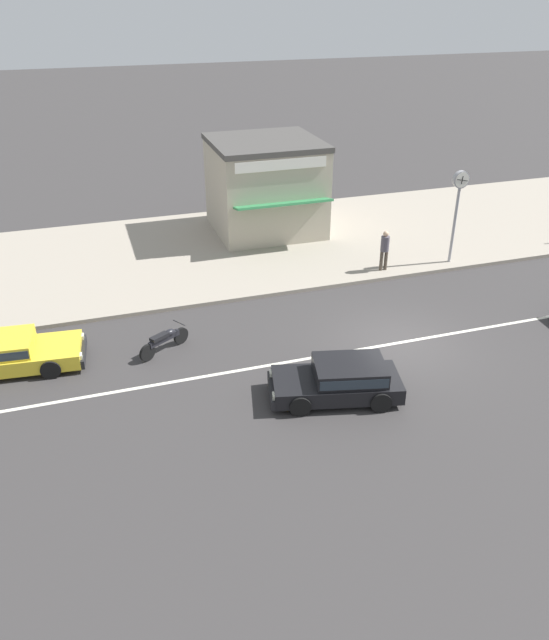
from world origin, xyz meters
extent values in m
plane|color=#383535|center=(0.00, 0.00, 0.00)|extent=(160.00, 160.00, 0.00)
cube|color=silver|center=(0.00, 0.00, 0.00)|extent=(50.40, 0.14, 0.01)
cube|color=#9E9384|center=(0.00, 9.53, 0.07)|extent=(68.00, 10.00, 0.15)
cube|color=yellow|center=(-12.29, 2.29, 0.41)|extent=(4.70, 2.12, 0.48)
cube|color=yellow|center=(-12.24, 2.29, 0.85)|extent=(1.85, 1.70, 0.42)
cube|color=#28333D|center=(-12.24, 2.29, 0.85)|extent=(1.78, 1.72, 0.27)
cube|color=black|center=(-9.97, 2.08, 0.31)|extent=(0.27, 1.69, 0.28)
cube|color=white|center=(-9.94, 2.69, 0.51)|extent=(0.10, 0.25, 0.14)
cube|color=white|center=(-10.05, 1.49, 0.51)|extent=(0.10, 0.25, 0.14)
cylinder|color=black|center=(-10.81, 2.98, 0.30)|extent=(0.62, 0.27, 0.60)
cylinder|color=black|center=(-10.96, 1.35, 0.30)|extent=(0.62, 0.27, 0.60)
cube|color=black|center=(-3.19, -2.15, 0.41)|extent=(3.88, 2.40, 0.48)
cube|color=black|center=(-2.84, -2.23, 0.88)|extent=(2.27, 1.87, 0.46)
cube|color=#28333D|center=(-2.84, -2.23, 0.88)|extent=(2.20, 1.88, 0.29)
cube|color=black|center=(-5.00, -1.72, 0.31)|extent=(0.48, 1.57, 0.28)
cube|color=white|center=(-5.10, -2.28, 0.51)|extent=(0.13, 0.25, 0.14)
cube|color=white|center=(-4.84, -1.18, 0.51)|extent=(0.13, 0.25, 0.14)
cylinder|color=black|center=(-4.46, -2.64, 0.30)|extent=(0.63, 0.35, 0.60)
cylinder|color=black|center=(-4.10, -1.14, 0.30)|extent=(0.63, 0.35, 0.60)
cylinder|color=black|center=(-2.28, -3.15, 0.30)|extent=(0.63, 0.35, 0.60)
cylinder|color=black|center=(-1.92, -1.66, 0.30)|extent=(0.63, 0.35, 0.60)
cylinder|color=black|center=(-6.88, 2.18, 0.28)|extent=(0.53, 0.38, 0.56)
cylinder|color=black|center=(-8.07, 1.44, 0.28)|extent=(0.53, 0.38, 0.56)
cube|color=black|center=(-7.47, 1.81, 0.48)|extent=(1.09, 0.75, 0.18)
cube|color=black|center=(-7.62, 1.72, 0.62)|extent=(0.66, 0.54, 0.12)
ellipsoid|color=black|center=(-7.27, 1.94, 0.60)|extent=(0.47, 0.41, 0.22)
cylinder|color=#232326|center=(-6.91, 2.16, 0.78)|extent=(0.32, 0.49, 0.03)
cylinder|color=#9E9EA3|center=(5.00, 5.16, 1.72)|extent=(0.12, 0.12, 3.15)
cylinder|color=#9E9EA3|center=(5.00, 5.16, 3.64)|extent=(0.69, 0.18, 0.69)
cylinder|color=white|center=(5.00, 5.06, 3.64)|extent=(0.61, 0.02, 0.61)
cylinder|color=white|center=(5.00, 5.25, 3.64)|extent=(0.61, 0.02, 0.61)
cube|color=black|center=(5.00, 5.05, 3.64)|extent=(0.06, 0.01, 0.31)
cube|color=black|center=(5.00, 5.05, 3.64)|extent=(0.49, 0.01, 0.12)
cylinder|color=#4C4238|center=(1.86, 5.23, 0.56)|extent=(0.14, 0.14, 0.82)
cylinder|color=#4C4238|center=(2.06, 5.23, 0.56)|extent=(0.14, 0.14, 0.82)
cylinder|color=#514C56|center=(1.96, 5.23, 1.28)|extent=(0.34, 0.34, 0.62)
sphere|color=#D6AD89|center=(1.96, 5.23, 1.70)|extent=(0.22, 0.22, 0.22)
cube|color=#B2A893|center=(-1.20, 11.21, 2.12)|extent=(4.70, 4.53, 3.93)
cube|color=#474442|center=(-1.20, 11.21, 4.20)|extent=(4.80, 4.62, 0.24)
cube|color=#33844C|center=(-1.20, 8.59, 2.20)|extent=(4.23, 0.90, 0.28)
cube|color=white|center=(-1.20, 8.92, 3.78)|extent=(4.00, 0.08, 0.44)
camera|label=1|loc=(-9.34, -15.61, 10.53)|focal=35.00mm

